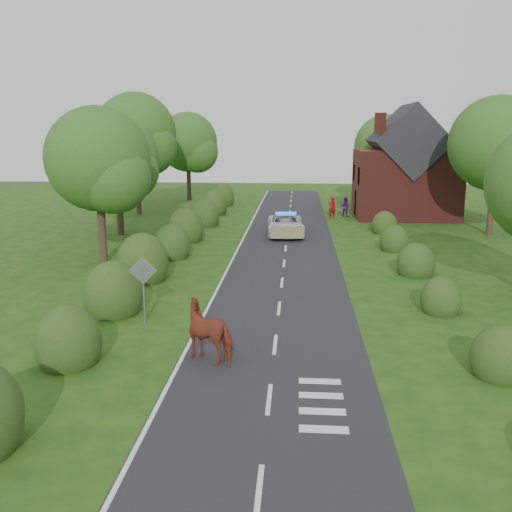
# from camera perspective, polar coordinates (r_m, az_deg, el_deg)

# --- Properties ---
(ground) EXTENTS (120.00, 120.00, 0.00)m
(ground) POSITION_cam_1_polar(r_m,az_deg,el_deg) (19.45, 1.92, -8.88)
(ground) COLOR #1D4514
(road) EXTENTS (6.00, 70.00, 0.02)m
(road) POSITION_cam_1_polar(r_m,az_deg,el_deg) (33.85, 2.95, 0.41)
(road) COLOR black
(road) RESTS_ON ground
(road_markings) EXTENTS (4.96, 70.00, 0.01)m
(road_markings) POSITION_cam_1_polar(r_m,az_deg,el_deg) (31.90, -0.01, -0.30)
(road_markings) COLOR white
(road_markings) RESTS_ON road
(hedgerow_left) EXTENTS (2.75, 50.41, 3.00)m
(hedgerow_left) POSITION_cam_1_polar(r_m,az_deg,el_deg) (31.30, -9.18, 0.64)
(hedgerow_left) COLOR #274218
(hedgerow_left) RESTS_ON ground
(hedgerow_right) EXTENTS (2.10, 45.78, 2.10)m
(hedgerow_right) POSITION_cam_1_polar(r_m,az_deg,el_deg) (30.61, 15.24, -0.28)
(hedgerow_right) COLOR #274218
(hedgerow_right) RESTS_ON ground
(tree_left_a) EXTENTS (5.74, 5.60, 8.38)m
(tree_left_a) POSITION_cam_1_polar(r_m,az_deg,el_deg) (31.77, -15.17, 8.91)
(tree_left_a) COLOR #332316
(tree_left_a) RESTS_ON ground
(tree_left_b) EXTENTS (5.74, 5.60, 8.07)m
(tree_left_b) POSITION_cam_1_polar(r_m,az_deg,el_deg) (39.84, -13.41, 9.22)
(tree_left_b) COLOR #332316
(tree_left_b) RESTS_ON ground
(tree_left_c) EXTENTS (6.97, 6.80, 10.22)m
(tree_left_c) POSITION_cam_1_polar(r_m,az_deg,el_deg) (49.76, -11.64, 11.60)
(tree_left_c) COLOR #332316
(tree_left_c) RESTS_ON ground
(tree_left_d) EXTENTS (6.15, 6.00, 8.89)m
(tree_left_d) POSITION_cam_1_polar(r_m,az_deg,el_deg) (58.98, -6.59, 11.00)
(tree_left_d) COLOR #332316
(tree_left_d) RESTS_ON ground
(tree_right_b) EXTENTS (6.56, 6.40, 9.40)m
(tree_right_b) POSITION_cam_1_polar(r_m,az_deg,el_deg) (42.21, 23.37, 9.92)
(tree_right_b) COLOR #332316
(tree_right_b) RESTS_ON ground
(tree_right_c) EXTENTS (6.15, 6.00, 8.58)m
(tree_right_c) POSITION_cam_1_polar(r_m,az_deg,el_deg) (56.63, 13.14, 10.40)
(tree_right_c) COLOR #332316
(tree_right_c) RESTS_ON ground
(road_sign) EXTENTS (1.06, 0.08, 2.53)m
(road_sign) POSITION_cam_1_polar(r_m,az_deg,el_deg) (21.58, -11.22, -2.33)
(road_sign) COLOR gray
(road_sign) RESTS_ON ground
(house) EXTENTS (8.00, 7.40, 9.17)m
(house) POSITION_cam_1_polar(r_m,az_deg,el_deg) (49.01, 14.70, 8.22)
(house) COLOR maroon
(house) RESTS_ON ground
(cow) EXTENTS (2.48, 1.98, 1.56)m
(cow) POSITION_cam_1_polar(r_m,az_deg,el_deg) (18.17, -4.47, -7.85)
(cow) COLOR maroon
(cow) RESTS_ON ground
(police_van) EXTENTS (2.71, 5.39, 1.60)m
(police_van) POSITION_cam_1_polar(r_m,az_deg,el_deg) (39.22, 2.98, 3.14)
(police_van) COLOR white
(police_van) RESTS_ON ground
(pedestrian_red) EXTENTS (0.76, 0.65, 1.76)m
(pedestrian_red) POSITION_cam_1_polar(r_m,az_deg,el_deg) (47.28, 7.61, 4.84)
(pedestrian_red) COLOR maroon
(pedestrian_red) RESTS_ON ground
(pedestrian_purple) EXTENTS (0.99, 0.91, 1.65)m
(pedestrian_purple) POSITION_cam_1_polar(r_m,az_deg,el_deg) (48.18, 8.89, 4.87)
(pedestrian_purple) COLOR #4E166B
(pedestrian_purple) RESTS_ON ground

